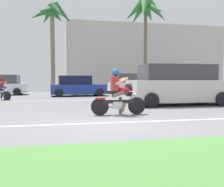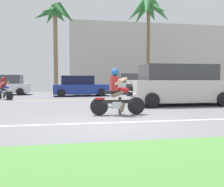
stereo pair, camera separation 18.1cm
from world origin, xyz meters
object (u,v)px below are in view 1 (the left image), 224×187
(parked_car_2, at_px, (133,84))
(palm_tree_0, at_px, (146,13))
(motorcyclist, at_px, (118,95))
(parked_car_1, at_px, (77,86))
(parked_car_3, at_px, (189,85))
(palm_tree_1, at_px, (52,18))
(motorcyclist_distant, at_px, (2,90))
(suv_nearby, at_px, (177,85))
(parked_car_0, at_px, (2,86))

(parked_car_2, distance_m, palm_tree_0, 6.62)
(motorcyclist, distance_m, parked_car_1, 10.09)
(palm_tree_0, bearing_deg, motorcyclist, -112.86)
(parked_car_3, bearing_deg, palm_tree_1, 163.38)
(motorcyclist, bearing_deg, parked_car_2, 71.58)
(motorcyclist_distant, bearing_deg, palm_tree_1, 68.63)
(motorcyclist, xyz_separation_m, palm_tree_1, (-2.67, 14.37, 5.94))
(suv_nearby, xyz_separation_m, palm_tree_1, (-6.20, 11.62, 5.68))
(suv_nearby, relative_size, parked_car_1, 1.20)
(parked_car_3, bearing_deg, parked_car_0, 174.54)
(motorcyclist, height_order, parked_car_2, parked_car_2)
(parked_car_0, bearing_deg, suv_nearby, -43.95)
(suv_nearby, xyz_separation_m, parked_car_0, (-10.04, 9.68, -0.20))
(parked_car_2, height_order, motorcyclist_distant, parked_car_2)
(suv_nearby, xyz_separation_m, parked_car_1, (-4.33, 7.30, -0.23))
(suv_nearby, bearing_deg, parked_car_3, 57.75)
(parked_car_0, xyz_separation_m, parked_car_1, (5.71, -2.37, -0.03))
(motorcyclist, bearing_deg, palm_tree_0, 67.14)
(motorcyclist, relative_size, parked_car_2, 0.46)
(suv_nearby, xyz_separation_m, parked_car_3, (5.19, 8.22, -0.21))
(palm_tree_1, bearing_deg, parked_car_0, -153.13)
(parked_car_1, bearing_deg, parked_car_0, 157.45)
(parked_car_0, relative_size, parked_car_3, 0.90)
(parked_car_0, xyz_separation_m, palm_tree_0, (12.04, 0.69, 6.37))
(parked_car_1, relative_size, palm_tree_1, 0.51)
(parked_car_1, xyz_separation_m, motorcyclist_distant, (-4.60, -2.64, -0.13))
(parked_car_0, bearing_deg, parked_car_2, -2.81)
(parked_car_1, xyz_separation_m, parked_car_3, (9.51, 0.92, 0.02))
(palm_tree_0, xyz_separation_m, palm_tree_1, (-8.20, 1.25, -0.49))
(parked_car_2, bearing_deg, parked_car_1, -158.70)
(motorcyclist, relative_size, parked_car_1, 0.46)
(motorcyclist_distant, bearing_deg, parked_car_3, 14.16)
(motorcyclist_distant, bearing_deg, parked_car_2, 25.67)
(palm_tree_1, bearing_deg, parked_car_3, -16.62)
(palm_tree_0, bearing_deg, parked_car_0, -176.73)
(parked_car_3, bearing_deg, palm_tree_0, 146.04)
(suv_nearby, distance_m, parked_car_1, 8.49)
(parked_car_2, relative_size, palm_tree_1, 0.52)
(parked_car_3, distance_m, palm_tree_0, 7.45)
(suv_nearby, xyz_separation_m, palm_tree_0, (2.00, 10.36, 6.18))
(suv_nearby, bearing_deg, palm_tree_0, 79.07)
(palm_tree_0, xyz_separation_m, motorcyclist_distant, (-10.93, -5.70, -6.53))
(motorcyclist, relative_size, palm_tree_0, 0.23)
(motorcyclist, height_order, parked_car_1, motorcyclist)
(parked_car_1, relative_size, motorcyclist_distant, 3.02)
(parked_car_0, relative_size, motorcyclist_distant, 2.82)
(suv_nearby, bearing_deg, parked_car_0, 136.05)
(parked_car_1, xyz_separation_m, parked_car_2, (4.77, 1.86, 0.09))
(motorcyclist_distant, bearing_deg, motorcyclist, -53.94)
(parked_car_2, bearing_deg, palm_tree_1, 159.70)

